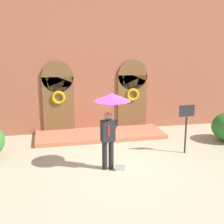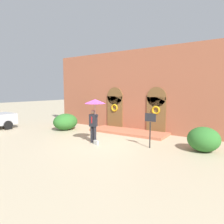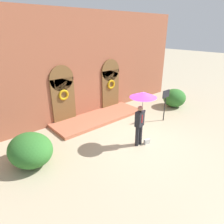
{
  "view_description": "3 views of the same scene",
  "coord_description": "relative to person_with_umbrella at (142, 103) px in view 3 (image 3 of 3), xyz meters",
  "views": [
    {
      "loc": [
        -2.13,
        -9.01,
        3.93
      ],
      "look_at": [
        0.18,
        1.58,
        1.37
      ],
      "focal_mm": 50.0,
      "sensor_mm": 36.0,
      "label": 1
    },
    {
      "loc": [
        6.34,
        -8.46,
        2.83
      ],
      "look_at": [
        -0.43,
        1.76,
        1.5
      ],
      "focal_mm": 32.0,
      "sensor_mm": 36.0,
      "label": 2
    },
    {
      "loc": [
        -6.12,
        -5.11,
        4.66
      ],
      "look_at": [
        -0.3,
        1.58,
        0.97
      ],
      "focal_mm": 32.0,
      "sensor_mm": 36.0,
      "label": 3
    }
  ],
  "objects": [
    {
      "name": "sign_post",
      "position": [
        2.83,
        0.79,
        -0.75
      ],
      "size": [
        0.56,
        0.06,
        1.72
      ],
      "color": "black",
      "rests_on": "ground"
    },
    {
      "name": "building_facade",
      "position": [
        0.24,
        4.36,
        0.77
      ],
      "size": [
        14.0,
        2.3,
        5.6
      ],
      "color": "#9E563D",
      "rests_on": "ground"
    },
    {
      "name": "handbag",
      "position": [
        0.24,
        -0.2,
        -1.8
      ],
      "size": [
        0.3,
        0.17,
        0.22
      ],
      "primitive_type": "cube",
      "rotation": [
        0.0,
        0.0,
        -0.18
      ],
      "color": "#B7B7B2",
      "rests_on": "ground"
    },
    {
      "name": "person_with_umbrella",
      "position": [
        0.0,
        0.0,
        0.0
      ],
      "size": [
        1.1,
        1.1,
        2.36
      ],
      "color": "black",
      "rests_on": "ground"
    },
    {
      "name": "shrub_left",
      "position": [
        -4.06,
        1.74,
        -1.33
      ],
      "size": [
        1.54,
        1.85,
        1.16
      ],
      "primitive_type": "ellipsoid",
      "color": "#2D6B28",
      "rests_on": "ground"
    },
    {
      "name": "ground_plane",
      "position": [
        0.24,
        0.21,
        -1.91
      ],
      "size": [
        80.0,
        80.0,
        0.0
      ],
      "primitive_type": "plane",
      "color": "tan"
    },
    {
      "name": "shrub_right",
      "position": [
        5.13,
        1.64,
        -1.34
      ],
      "size": [
        1.46,
        1.38,
        1.15
      ],
      "primitive_type": "ellipsoid",
      "color": "#2D6B28",
      "rests_on": "ground"
    }
  ]
}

